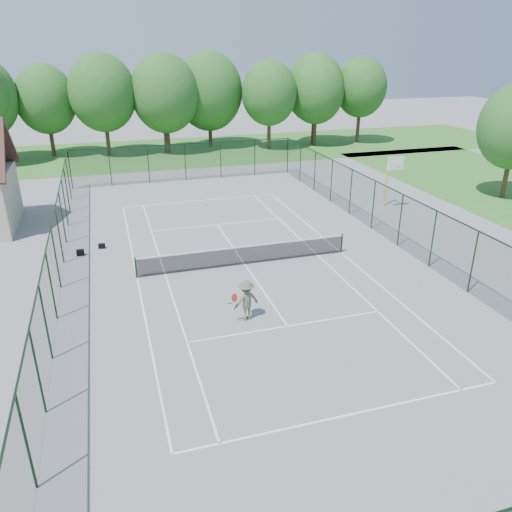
% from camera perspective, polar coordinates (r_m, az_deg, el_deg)
% --- Properties ---
extents(ground, '(140.00, 140.00, 0.00)m').
position_cam_1_polar(ground, '(25.89, -1.29, -0.97)').
color(ground, gray).
rests_on(ground, ground).
extents(grass_far, '(80.00, 16.00, 0.01)m').
position_cam_1_polar(grass_far, '(54.18, -10.15, 11.60)').
color(grass_far, '#3D7D2D').
rests_on(grass_far, ground).
extents(court_lines, '(11.05, 23.85, 0.01)m').
position_cam_1_polar(court_lines, '(25.89, -1.29, -0.96)').
color(court_lines, white).
rests_on(court_lines, ground).
extents(tennis_net, '(11.08, 0.08, 1.10)m').
position_cam_1_polar(tennis_net, '(25.66, -1.31, 0.20)').
color(tennis_net, black).
rests_on(tennis_net, ground).
extents(fence_enclosure, '(18.05, 36.05, 3.02)m').
position_cam_1_polar(fence_enclosure, '(25.29, -1.33, 2.25)').
color(fence_enclosure, '#163320').
rests_on(fence_enclosure, ground).
extents(tree_line_far, '(39.40, 6.40, 9.70)m').
position_cam_1_polar(tree_line_far, '(53.33, -10.62, 17.91)').
color(tree_line_far, '#483322').
rests_on(tree_line_far, ground).
extents(basketball_goal, '(1.20, 1.43, 3.65)m').
position_cam_1_polar(basketball_goal, '(35.47, 15.21, 9.33)').
color(basketball_goal, yellow).
rests_on(basketball_goal, ground).
extents(sports_bag_a, '(0.42, 0.27, 0.32)m').
position_cam_1_polar(sports_bag_a, '(28.55, -19.45, 0.37)').
color(sports_bag_a, black).
rests_on(sports_bag_a, ground).
extents(sports_bag_b, '(0.38, 0.27, 0.27)m').
position_cam_1_polar(sports_bag_b, '(29.17, -17.21, 1.10)').
color(sports_bag_b, black).
rests_on(sports_bag_b, ground).
extents(tennis_player, '(1.80, 0.89, 1.74)m').
position_cam_1_polar(tennis_player, '(20.55, -1.13, -5.08)').
color(tennis_player, '#565C43').
rests_on(tennis_player, ground).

